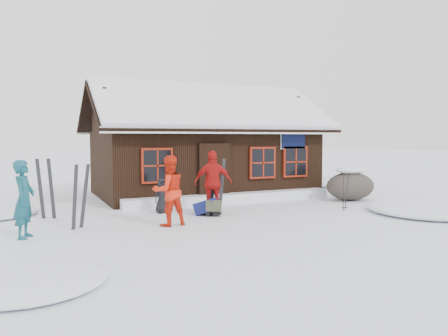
{
  "coord_description": "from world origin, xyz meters",
  "views": [
    {
      "loc": [
        -5.01,
        -11.2,
        2.25
      ],
      "look_at": [
        0.69,
        1.18,
        1.3
      ],
      "focal_mm": 35.0,
      "sensor_mm": 36.0,
      "label": 1
    }
  ],
  "objects": [
    {
      "name": "ground",
      "position": [
        0.0,
        0.0,
        0.0
      ],
      "size": [
        120.0,
        120.0,
        0.0
      ],
      "primitive_type": "plane",
      "color": "white",
      "rests_on": "ground"
    },
    {
      "name": "mountain_hut",
      "position": [
        1.5,
        4.98,
        1.58
      ],
      "size": [
        8.9,
        6.09,
        4.42
      ],
      "color": "black",
      "rests_on": "ground"
    },
    {
      "name": "snow_drift",
      "position": [
        1.5,
        2.25,
        0.17
      ],
      "size": [
        7.6,
        0.6,
        0.35
      ],
      "primitive_type": "cube",
      "color": "white",
      "rests_on": "ground"
    },
    {
      "name": "snow_mounds",
      "position": [
        1.65,
        1.86,
        0.0
      ],
      "size": [
        20.6,
        13.2,
        0.48
      ],
      "color": "white",
      "rests_on": "ground"
    },
    {
      "name": "skier_teal",
      "position": [
        -5.03,
        -0.56,
        0.88
      ],
      "size": [
        0.61,
        0.74,
        1.76
      ],
      "primitive_type": "imported",
      "rotation": [
        0.0,
        0.0,
        1.24
      ],
      "color": "#124A59",
      "rests_on": "ground"
    },
    {
      "name": "skier_orange_left",
      "position": [
        -1.67,
        -0.58,
        0.9
      ],
      "size": [
        0.95,
        0.78,
        1.8
      ],
      "primitive_type": "imported",
      "rotation": [
        0.0,
        0.0,
        3.26
      ],
      "color": "red",
      "rests_on": "ground"
    },
    {
      "name": "skier_orange_right",
      "position": [
        -0.02,
        0.39,
        0.94
      ],
      "size": [
        1.19,
        0.79,
        1.88
      ],
      "primitive_type": "imported",
      "rotation": [
        0.0,
        0.0,
        2.81
      ],
      "color": "#B01412",
      "rests_on": "ground"
    },
    {
      "name": "skier_crouched",
      "position": [
        -1.29,
        1.31,
        0.52
      ],
      "size": [
        0.57,
        0.43,
        1.04
      ],
      "primitive_type": "imported",
      "rotation": [
        0.0,
        0.0,
        0.22
      ],
      "color": "black",
      "rests_on": "ground"
    },
    {
      "name": "boulder",
      "position": [
        5.66,
        1.08,
        0.55
      ],
      "size": [
        1.84,
        1.38,
        1.08
      ],
      "color": "#453D37",
      "rests_on": "ground"
    },
    {
      "name": "ski_pair_left",
      "position": [
        -3.77,
        0.06,
        0.77
      ],
      "size": [
        0.51,
        0.26,
        1.64
      ],
      "rotation": [
        0.0,
        0.0,
        0.44
      ],
      "color": "black",
      "rests_on": "ground"
    },
    {
      "name": "ski_pair_mid",
      "position": [
        -4.47,
        1.8,
        0.81
      ],
      "size": [
        0.51,
        0.15,
        1.73
      ],
      "rotation": [
        0.0,
        0.0,
        -0.17
      ],
      "color": "black",
      "rests_on": "ground"
    },
    {
      "name": "ski_pair_right",
      "position": [
        0.15,
        0.49,
        0.79
      ],
      "size": [
        0.5,
        0.13,
        1.69
      ],
      "rotation": [
        0.0,
        0.0,
        -0.11
      ],
      "color": "black",
      "rests_on": "ground"
    },
    {
      "name": "ski_poles",
      "position": [
        4.04,
        -0.56,
        0.56
      ],
      "size": [
        0.21,
        0.11,
        1.2
      ],
      "color": "black",
      "rests_on": "ground"
    },
    {
      "name": "backpack_blue",
      "position": [
        -0.2,
        0.42,
        0.17
      ],
      "size": [
        0.78,
        0.8,
        0.35
      ],
      "primitive_type": "cube",
      "rotation": [
        0.0,
        0.0,
        0.72
      ],
      "color": "navy",
      "rests_on": "ground"
    },
    {
      "name": "backpack_olive",
      "position": [
        -0.05,
        0.26,
        0.16
      ],
      "size": [
        0.65,
        0.72,
        0.32
      ],
      "primitive_type": "cube",
      "rotation": [
        0.0,
        0.0,
        -0.44
      ],
      "color": "#3C3E2C",
      "rests_on": "ground"
    }
  ]
}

